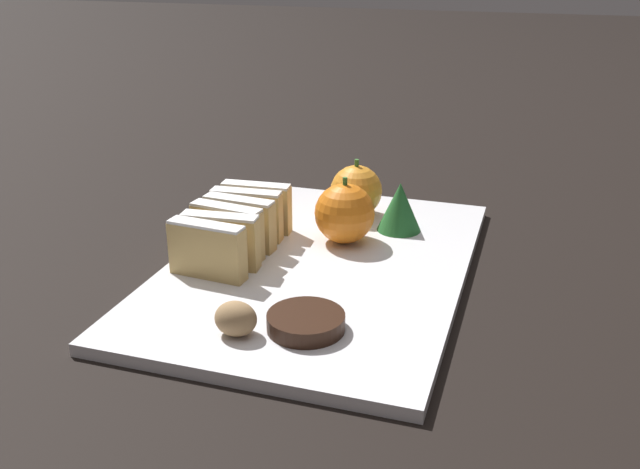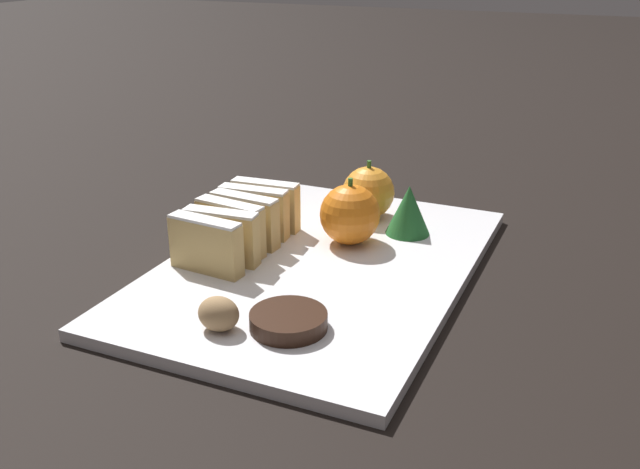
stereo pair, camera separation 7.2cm
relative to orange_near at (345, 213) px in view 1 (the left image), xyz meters
name	(u,v)px [view 1 (the left image)]	position (x,y,z in m)	size (l,w,h in m)	color
ground_plane	(320,272)	(-0.01, -0.06, -0.04)	(6.00, 6.00, 0.00)	black
serving_platter	(320,267)	(-0.01, -0.06, -0.04)	(0.29, 0.43, 0.01)	white
stollen_slice_front	(207,250)	(-0.10, -0.12, 0.00)	(0.08, 0.02, 0.06)	tan
stollen_slice_second	(221,241)	(-0.10, -0.10, 0.00)	(0.08, 0.03, 0.06)	tan
stollen_slice_third	(227,231)	(-0.10, -0.07, 0.00)	(0.08, 0.03, 0.06)	tan
stollen_slice_fourth	(239,223)	(-0.10, -0.05, 0.00)	(0.08, 0.02, 0.06)	tan
stollen_slice_fifth	(247,215)	(-0.10, -0.02, 0.00)	(0.08, 0.02, 0.06)	tan
stollen_slice_sixth	(256,207)	(-0.10, 0.00, 0.00)	(0.08, 0.02, 0.06)	tan
orange_near	(345,213)	(0.00, 0.00, 0.00)	(0.07, 0.07, 0.07)	orange
orange_far	(360,191)	(0.00, 0.08, 0.00)	(0.06, 0.06, 0.07)	orange
walnut	(236,319)	(-0.03, -0.22, -0.02)	(0.04, 0.03, 0.03)	#9E7A51
chocolate_cookie	(306,322)	(0.02, -0.19, -0.03)	(0.07, 0.07, 0.01)	black
evergreen_sprig	(400,207)	(0.05, 0.05, 0.00)	(0.05, 0.05, 0.06)	#23662D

